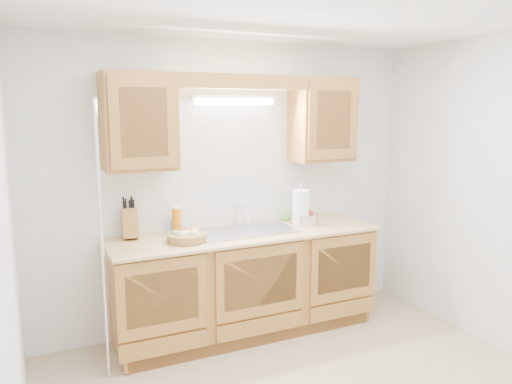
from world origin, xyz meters
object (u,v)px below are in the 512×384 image
knife_block (130,223)px  apple_bowl (305,218)px  paper_towel (301,208)px  fruit_basket (187,236)px

knife_block → apple_bowl: knife_block is taller
knife_block → apple_bowl: (1.52, -0.17, -0.07)m
knife_block → apple_bowl: size_ratio=1.29×
paper_towel → apple_bowl: bearing=18.0°
fruit_basket → knife_block: size_ratio=0.99×
paper_towel → fruit_basket: bearing=-175.1°
fruit_basket → knife_block: knife_block is taller
fruit_basket → apple_bowl: 1.14m
fruit_basket → paper_towel: (1.08, 0.09, 0.11)m
knife_block → paper_towel: paper_towel is taller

